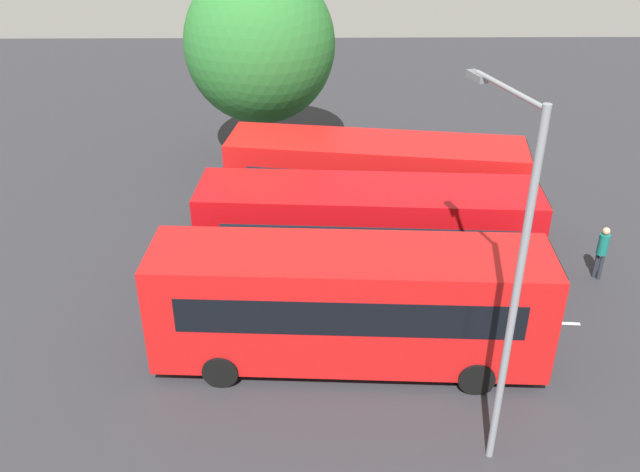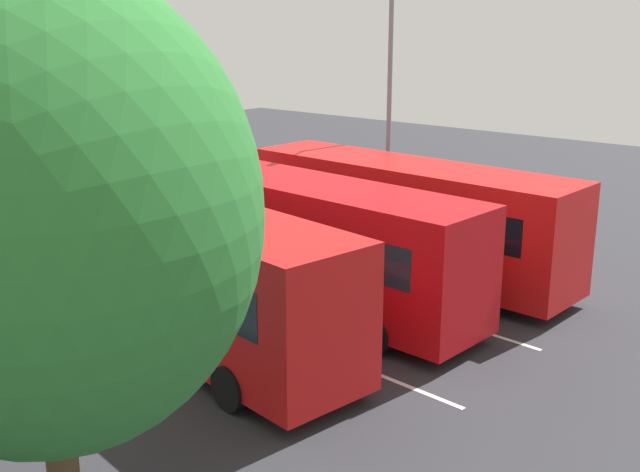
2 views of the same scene
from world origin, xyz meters
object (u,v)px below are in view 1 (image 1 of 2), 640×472
bus_far_left (350,304)px  depot_tree (260,45)px  bus_center_right (375,182)px  street_lamp (511,272)px  bus_center_left (368,233)px  pedestrian (602,248)px

bus_far_left → depot_tree: size_ratio=1.24×
bus_center_right → depot_tree: depot_tree is taller
bus_far_left → bus_center_right: (1.22, 7.29, 0.00)m
depot_tree → bus_far_left: bearing=-77.2°
bus_center_right → street_lamp: (1.73, -10.43, 2.93)m
bus_far_left → bus_center_right: bearing=83.5°
bus_center_left → depot_tree: 10.78m
bus_far_left → bus_center_left: same height
bus_center_left → pedestrian: size_ratio=5.62×
bus_center_left → depot_tree: size_ratio=1.24×
pedestrian → street_lamp: (-5.09, -7.07, 3.67)m
bus_far_left → bus_center_left: size_ratio=1.00×
bus_center_left → street_lamp: street_lamp is taller
bus_far_left → bus_center_left: (0.71, 3.67, 0.00)m
bus_far_left → pedestrian: 8.98m
bus_far_left → street_lamp: (2.95, -3.14, 2.93)m
pedestrian → depot_tree: (-11.07, 9.33, 3.96)m
street_lamp → pedestrian: bearing=-53.7°
bus_center_right → bus_far_left: bearing=-90.9°
bus_center_right → pedestrian: bearing=-17.6°
street_lamp → depot_tree: (-5.97, 16.40, 0.29)m
street_lamp → depot_tree: street_lamp is taller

